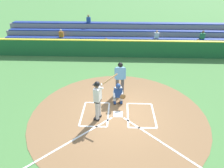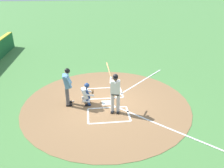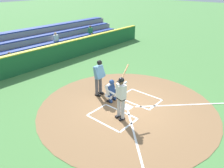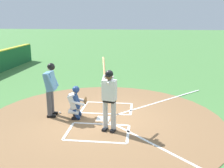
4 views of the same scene
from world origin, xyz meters
TOP-DOWN VIEW (x-y plane):
  - ground_plane at (0.00, 0.00)m, footprint 120.00×120.00m
  - dirt_circle at (0.00, 0.00)m, footprint 8.00×8.00m
  - home_plate_and_chalk at (0.00, 0.88)m, footprint 7.93×4.91m
  - batter at (0.86, 0.32)m, footprint 1.05×0.55m
  - catcher at (0.01, -0.92)m, footprint 0.63×0.61m
  - plate_umpire at (-0.06, -1.79)m, footprint 0.60×0.44m
  - baseball at (-0.32, -1.61)m, footprint 0.07×0.07m
  - backstop_wall at (0.00, -7.50)m, footprint 22.00×0.36m
  - bleacher_stand at (-0.00, -10.20)m, footprint 20.00×3.40m

SIDE VIEW (x-z plane):
  - ground_plane at x=0.00m, z-range 0.00..0.00m
  - dirt_circle at x=0.00m, z-range 0.00..0.01m
  - home_plate_and_chalk at x=0.00m, z-range 0.01..0.02m
  - baseball at x=-0.32m, z-range 0.00..0.07m
  - catcher at x=0.01m, z-range 0.02..1.15m
  - backstop_wall at x=0.00m, z-range 0.00..1.31m
  - bleacher_stand at x=0.00m, z-range -0.57..1.98m
  - plate_umpire at x=-0.06m, z-range 0.14..2.01m
  - batter at x=0.86m, z-range 0.04..2.16m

